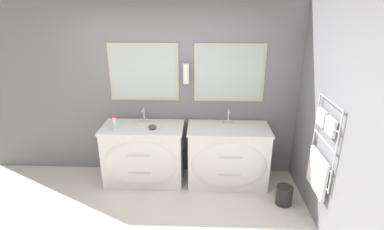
% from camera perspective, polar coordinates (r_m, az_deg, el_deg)
% --- Properties ---
extents(wall_back, '(5.52, 0.17, 2.60)m').
position_cam_1_polar(wall_back, '(4.43, -5.23, 4.82)').
color(wall_back, slate).
rests_on(wall_back, ground_plane).
extents(wall_right, '(0.13, 3.45, 2.60)m').
position_cam_1_polar(wall_right, '(3.78, 23.94, -0.07)').
color(wall_right, slate).
rests_on(wall_right, ground_plane).
extents(vanity_left, '(1.16, 0.66, 0.87)m').
position_cam_1_polar(vanity_left, '(4.45, -9.20, -7.42)').
color(vanity_left, white).
rests_on(vanity_left, ground_plane).
extents(vanity_right, '(1.16, 0.66, 0.87)m').
position_cam_1_polar(vanity_right, '(4.38, 6.83, -7.77)').
color(vanity_right, white).
rests_on(vanity_right, ground_plane).
extents(faucet_left, '(0.17, 0.14, 0.22)m').
position_cam_1_polar(faucet_left, '(4.39, -9.15, -0.11)').
color(faucet_left, silver).
rests_on(faucet_left, vanity_left).
extents(faucet_right, '(0.17, 0.14, 0.22)m').
position_cam_1_polar(faucet_right, '(4.32, 6.96, -0.34)').
color(faucet_right, silver).
rests_on(faucet_right, vanity_right).
extents(toiletry_bottle, '(0.06, 0.06, 0.19)m').
position_cam_1_polar(toiletry_bottle, '(4.27, -14.56, -1.46)').
color(toiletry_bottle, silver).
rests_on(toiletry_bottle, vanity_left).
extents(amenity_bowl, '(0.11, 0.11, 0.07)m').
position_cam_1_polar(amenity_bowl, '(4.18, -7.53, -2.27)').
color(amenity_bowl, '#4C4742').
rests_on(amenity_bowl, vanity_left).
extents(waste_bin, '(0.22, 0.22, 0.26)m').
position_cam_1_polar(waste_bin, '(4.26, 17.15, -14.34)').
color(waste_bin, '#282626').
rests_on(waste_bin, ground_plane).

